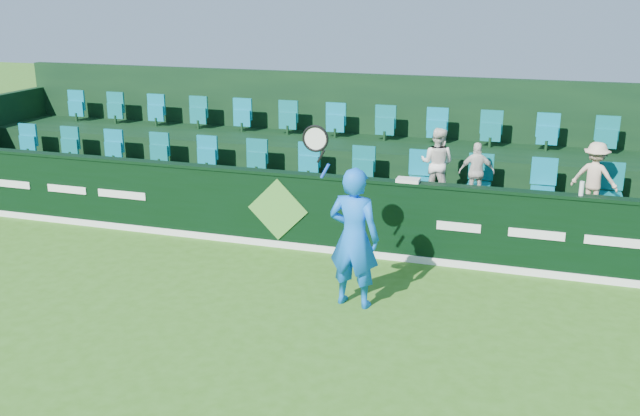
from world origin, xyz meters
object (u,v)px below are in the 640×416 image
(spectator_left, at_px, (437,163))
(spectator_right, at_px, (595,177))
(tennis_player, at_px, (354,237))
(towel, at_px, (408,180))
(drinks_bottle, at_px, (582,188))
(spectator_middle, at_px, (477,172))

(spectator_left, distance_m, spectator_right, 2.60)
(tennis_player, distance_m, spectator_left, 3.20)
(towel, relative_size, drinks_bottle, 1.69)
(spectator_middle, relative_size, towel, 2.79)
(spectator_right, xyz_separation_m, drinks_bottle, (-0.24, -1.12, 0.08))
(spectator_middle, bearing_deg, drinks_bottle, 136.43)
(spectator_middle, distance_m, spectator_right, 1.91)
(spectator_left, distance_m, drinks_bottle, 2.61)
(spectator_right, relative_size, towel, 3.13)
(spectator_left, xyz_separation_m, drinks_bottle, (2.36, -1.12, 0.03))
(spectator_left, bearing_deg, tennis_player, 87.09)
(tennis_player, relative_size, spectator_left, 2.12)
(tennis_player, bearing_deg, towel, 79.21)
(towel, bearing_deg, tennis_player, -100.79)
(tennis_player, relative_size, spectator_middle, 2.57)
(towel, xyz_separation_m, drinks_bottle, (2.65, 0.00, 0.08))
(spectator_middle, height_order, spectator_right, spectator_right)
(tennis_player, xyz_separation_m, spectator_middle, (1.36, 3.10, 0.30))
(spectator_right, xyz_separation_m, towel, (-2.90, -1.12, -0.00))
(tennis_player, bearing_deg, spectator_right, 43.42)
(tennis_player, height_order, spectator_middle, tennis_player)
(spectator_left, bearing_deg, spectator_right, -170.70)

